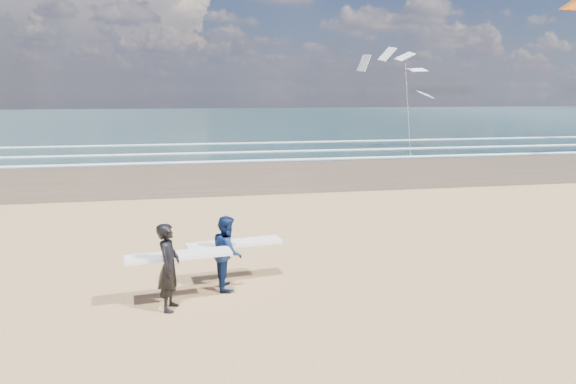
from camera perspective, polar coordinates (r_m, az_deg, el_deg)
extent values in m
cube|color=#483A26|center=(34.84, 26.20, 2.75)|extent=(220.00, 12.00, 0.01)
cube|color=#183335|center=(84.27, 3.60, 8.18)|extent=(220.00, 100.00, 0.02)
cube|color=white|center=(38.74, 21.98, 3.90)|extent=(220.00, 0.50, 0.05)
cube|color=white|center=(42.74, 18.59, 4.74)|extent=(220.00, 0.50, 0.05)
cube|color=white|center=(48.48, 14.85, 5.65)|extent=(220.00, 0.50, 0.05)
imported|color=black|center=(10.81, -13.10, -8.12)|extent=(0.57, 0.74, 1.83)
cube|color=white|center=(11.10, -12.02, -6.90)|extent=(2.25, 0.80, 0.07)
imported|color=#0D1F4A|center=(11.77, -6.76, -6.66)|extent=(0.65, 0.83, 1.69)
cube|color=white|center=(12.09, -5.94, -5.69)|extent=(2.25, 0.81, 0.07)
cube|color=slate|center=(37.17, 13.45, 4.13)|extent=(0.12, 0.12, 0.10)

